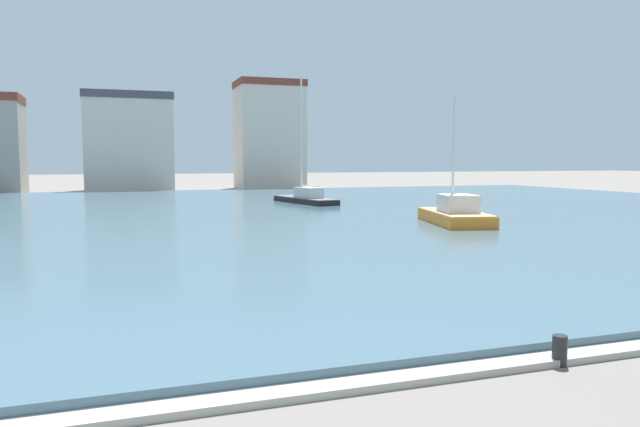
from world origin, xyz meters
The scene contains 7 objects.
harbor_water centered at (0.00, 34.50, 0.13)m, with size 89.84×54.58×0.26m, color #476675.
quay_edge_coping centered at (0.00, 6.96, 0.06)m, with size 89.84×0.50×0.12m, color #ADA89E.
sailboat_orange centered at (13.98, 24.73, 0.57)m, with size 3.51×6.71×6.46m.
sailboat_black centered at (11.04, 40.50, 0.50)m, with size 3.11×8.16×9.36m.
mooring_bollard centered at (5.07, 6.81, 0.25)m, with size 0.24×0.24×0.50m, color #232326.
townhouse_corner_house centered at (-0.37, 67.16, 5.25)m, with size 9.15×7.30×10.47m.
townhouse_end_terrace centered at (15.41, 67.57, 6.28)m, with size 7.63×5.92×12.54m.
Camera 1 is at (-1.71, -0.88, 3.35)m, focal length 33.39 mm.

